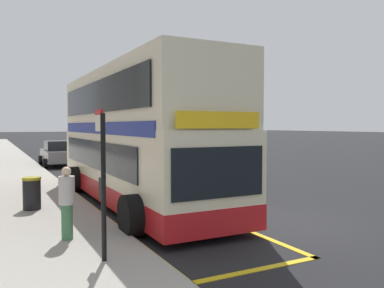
# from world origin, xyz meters

# --- Properties ---
(ground_plane) EXTENTS (260.00, 260.00, 0.00)m
(ground_plane) POSITION_xyz_m (0.00, 32.00, 0.00)
(ground_plane) COLOR black
(double_decker_bus) EXTENTS (3.29, 10.99, 4.40)m
(double_decker_bus) POSITION_xyz_m (-2.46, 4.23, 2.07)
(double_decker_bus) COLOR beige
(double_decker_bus) RESTS_ON ground
(bus_bay_markings) EXTENTS (2.93, 13.80, 0.01)m
(bus_bay_markings) POSITION_xyz_m (-2.54, 4.08, 0.01)
(bus_bay_markings) COLOR gold
(bus_bay_markings) RESTS_ON ground
(bus_stop_sign) EXTENTS (0.09, 0.51, 2.76)m
(bus_stop_sign) POSITION_xyz_m (-4.98, -1.31, 1.75)
(bus_stop_sign) COLOR black
(bus_stop_sign) RESTS_ON pavement_near
(parked_car_grey_behind) EXTENTS (2.09, 4.20, 1.62)m
(parked_car_grey_behind) POSITION_xyz_m (-2.86, 17.99, 0.80)
(parked_car_grey_behind) COLOR slate
(parked_car_grey_behind) RESTS_ON ground
(parked_car_maroon_far) EXTENTS (2.09, 4.20, 1.62)m
(parked_car_maroon_far) POSITION_xyz_m (4.69, 14.55, 0.80)
(parked_car_maroon_far) COLOR maroon
(parked_car_maroon_far) RESTS_ON ground
(pedestrian_waiting_near_sign) EXTENTS (0.34, 0.34, 1.58)m
(pedestrian_waiting_near_sign) POSITION_xyz_m (-5.34, 0.30, 0.99)
(pedestrian_waiting_near_sign) COLOR #3F724C
(pedestrian_waiting_near_sign) RESTS_ON pavement_near
(litter_bin) EXTENTS (0.53, 0.53, 0.95)m
(litter_bin) POSITION_xyz_m (-5.72, 3.92, 0.62)
(litter_bin) COLOR black
(litter_bin) RESTS_ON pavement_near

